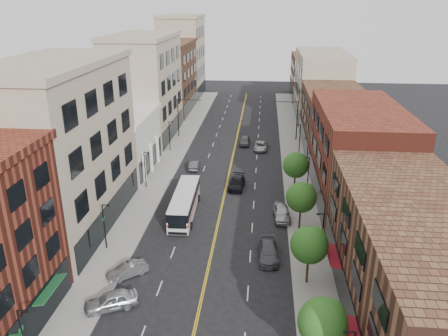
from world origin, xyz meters
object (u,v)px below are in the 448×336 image
(car_angle_a, at_px, (111,300))
(car_angle_b, at_px, (127,270))
(car_parked_far, at_px, (282,212))
(car_lane_behind, at_px, (194,165))
(car_lane_b, at_px, (261,146))
(car_lane_c, at_px, (245,141))
(car_parked_mid, at_px, (268,252))
(city_bus, at_px, (185,202))
(car_lane_a, at_px, (237,183))

(car_angle_a, relative_size, car_angle_b, 1.16)
(car_parked_far, height_order, car_lane_behind, car_parked_far)
(car_parked_far, relative_size, car_lane_b, 0.99)
(car_parked_far, relative_size, car_lane_c, 1.08)
(car_lane_b, height_order, car_lane_c, car_lane_c)
(car_lane_b, bearing_deg, car_parked_far, -80.91)
(car_lane_behind, relative_size, car_lane_b, 0.86)
(car_angle_a, xyz_separation_m, car_lane_behind, (1.91, 32.84, -0.10))
(car_angle_b, height_order, car_parked_mid, car_parked_mid)
(car_lane_behind, bearing_deg, car_angle_a, 83.48)
(city_bus, height_order, car_parked_mid, city_bus)
(car_parked_mid, bearing_deg, car_lane_behind, 113.19)
(car_angle_a, xyz_separation_m, car_lane_b, (11.96, 42.87, -0.11))
(car_parked_mid, bearing_deg, city_bus, 136.81)
(car_angle_a, height_order, car_angle_b, car_angle_a)
(car_parked_mid, xyz_separation_m, car_lane_b, (-1.24, 33.94, -0.06))
(city_bus, bearing_deg, car_lane_b, 69.06)
(car_lane_b, bearing_deg, car_lane_a, -97.68)
(car_parked_far, distance_m, car_lane_behind, 19.97)
(city_bus, relative_size, car_lane_c, 2.59)
(city_bus, xyz_separation_m, car_parked_far, (11.66, -0.13, -0.86))
(car_angle_b, relative_size, car_parked_far, 0.83)
(car_angle_a, distance_m, car_lane_c, 46.32)
(car_parked_mid, xyz_separation_m, car_parked_far, (1.60, 8.66, 0.08))
(car_lane_a, distance_m, car_lane_b, 17.03)
(car_angle_a, relative_size, car_parked_far, 0.96)
(city_bus, xyz_separation_m, car_lane_b, (8.83, 25.16, -1.00))
(city_bus, relative_size, car_lane_b, 2.37)
(car_angle_b, relative_size, car_lane_b, 0.82)
(car_angle_a, distance_m, car_angle_b, 4.57)
(car_lane_c, bearing_deg, car_lane_behind, -118.19)
(car_angle_a, bearing_deg, car_lane_b, 138.58)
(car_lane_a, bearing_deg, city_bus, -120.33)
(car_lane_a, height_order, car_lane_c, car_lane_c)
(car_parked_mid, relative_size, car_parked_far, 1.05)
(city_bus, height_order, car_lane_c, city_bus)
(car_angle_b, distance_m, car_lane_a, 23.31)
(city_bus, bearing_deg, car_lane_c, 76.28)
(car_lane_c, bearing_deg, car_parked_mid, -82.06)
(city_bus, height_order, car_lane_behind, city_bus)
(car_angle_b, bearing_deg, car_parked_far, 91.18)
(car_angle_a, relative_size, car_lane_behind, 1.11)
(car_lane_a, distance_m, car_lane_c, 19.30)
(car_angle_a, xyz_separation_m, car_parked_far, (14.80, 17.58, 0.03))
(city_bus, xyz_separation_m, car_lane_a, (5.76, 8.41, -0.94))
(car_angle_b, height_order, car_lane_a, car_lane_a)
(car_lane_a, relative_size, car_lane_c, 1.14)
(car_angle_b, xyz_separation_m, car_lane_behind, (1.91, 28.27, 0.03))
(city_bus, height_order, car_parked_far, city_bus)
(car_angle_a, height_order, car_lane_b, car_angle_a)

